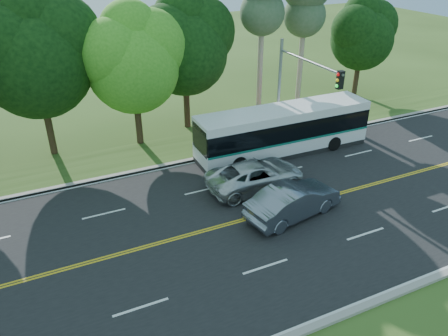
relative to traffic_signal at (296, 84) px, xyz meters
name	(u,v)px	position (x,y,z in m)	size (l,w,h in m)	color
ground	(239,221)	(-6.49, -5.40, -4.67)	(120.00, 120.00, 0.00)	#314D19
road	(239,221)	(-6.49, -5.40, -4.66)	(60.00, 14.00, 0.02)	black
curb_north	(188,160)	(-6.49, 1.75, -4.60)	(60.00, 0.30, 0.15)	#9C968D
curb_south	(327,322)	(-6.49, -12.55, -4.60)	(60.00, 0.30, 0.15)	#9C968D
grass_verge	(178,149)	(-6.49, 3.60, -4.62)	(60.00, 4.00, 0.10)	#314D19
lane_markings	(238,221)	(-6.59, -5.40, -4.65)	(57.60, 13.82, 0.00)	gold
tree_row	(75,45)	(-11.65, 6.73, 2.06)	(44.70, 9.10, 13.84)	#312316
bougainvillea_hedge	(278,127)	(0.69, 2.75, -3.95)	(9.50, 2.25, 1.50)	maroon
traffic_signal	(296,84)	(0.00, 0.00, 0.00)	(0.42, 6.10, 7.00)	gray
transit_bus	(283,131)	(-0.44, 0.40, -3.15)	(11.58, 2.67, 3.02)	white
sedan	(293,201)	(-3.82, -6.08, -3.80)	(1.81, 5.19, 1.71)	slate
suv	(256,175)	(-4.19, -2.84, -3.87)	(2.59, 5.62, 1.56)	silver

